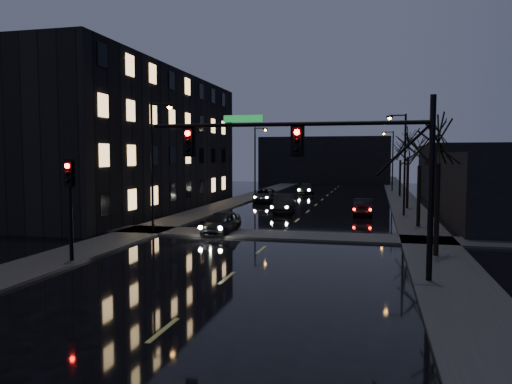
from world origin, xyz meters
The scene contains 22 objects.
ground centered at (0.00, 0.00, 0.00)m, with size 160.00×160.00×0.00m, color black.
sidewalk_left centered at (-8.50, 35.00, 0.06)m, with size 3.00×140.00×0.12m, color #2D2D2B.
sidewalk_right centered at (8.50, 35.00, 0.06)m, with size 3.00×140.00×0.12m, color #2D2D2B.
sidewalk_cross centered at (0.00, 18.50, 0.06)m, with size 40.00×3.00×0.12m, color #2D2D2B.
apartment_block centered at (-16.50, 30.00, 6.00)m, with size 12.00×30.00×12.00m, color black.
commercial_right_far centered at (17.00, 48.00, 3.00)m, with size 12.00×18.00×6.00m, color black.
far_block centered at (-3.00, 78.00, 4.00)m, with size 22.00×10.00×8.00m, color black.
signal_mast centered at (3.85, 9.00, 4.87)m, with size 11.11×0.41×7.00m.
signal_pole_left centered at (-7.50, 8.99, 3.01)m, with size 0.35×0.41×4.53m.
tree_near centered at (8.40, 14.00, 6.22)m, with size 3.52×3.52×8.08m.
tree_mid_a centered at (8.40, 24.00, 5.83)m, with size 3.30×3.30×7.58m.
tree_mid_b centered at (8.40, 36.00, 6.61)m, with size 3.74×3.74×8.59m.
tree_far centered at (8.40, 50.00, 6.06)m, with size 3.43×3.43×7.88m.
streetlight_l_near centered at (-7.58, 18.00, 4.77)m, with size 1.53×0.28×8.00m.
streetlight_l_far centered at (-7.58, 45.00, 4.77)m, with size 1.53×0.28×8.00m.
streetlight_r_mid centered at (7.58, 30.00, 4.77)m, with size 1.53×0.28×8.00m.
streetlight_r_far centered at (7.58, 58.00, 4.77)m, with size 1.53×0.28×8.00m.
oncoming_car_a centered at (-3.56, 18.71, 0.69)m, with size 1.63×4.05×1.38m, color black.
oncoming_car_b centered at (-1.86, 30.94, 0.77)m, with size 1.63×4.68×1.54m, color black.
oncoming_car_c centered at (-5.39, 39.66, 0.70)m, with size 2.31×5.01×1.39m, color black.
oncoming_car_d centered at (-2.80, 51.73, 0.68)m, with size 1.92×4.72×1.37m, color black.
lead_car centered at (4.66, 30.25, 0.69)m, with size 1.47×4.20×1.38m, color black.
Camera 1 is at (5.58, -10.39, 4.76)m, focal length 35.00 mm.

